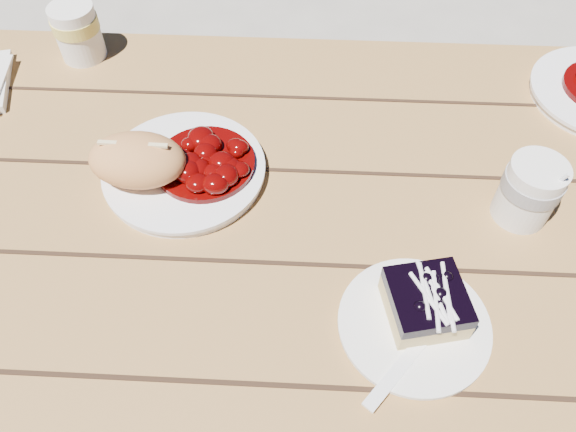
{
  "coord_description": "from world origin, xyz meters",
  "views": [
    {
      "loc": [
        -0.04,
        -0.47,
        1.36
      ],
      "look_at": [
        -0.06,
        -0.05,
        0.81
      ],
      "focal_mm": 35.0,
      "sensor_mm": 36.0,
      "label": 1
    }
  ],
  "objects_px": {
    "picnic_table": "(325,277)",
    "second_cup": "(78,32)",
    "bread_roll": "(138,160)",
    "dessert_plate": "(414,325)",
    "main_plate": "(185,171)",
    "blueberry_cake": "(426,302)",
    "coffee_cup": "(529,191)"
  },
  "relations": [
    {
      "from": "bread_roll",
      "to": "blueberry_cake",
      "type": "distance_m",
      "value": 0.42
    },
    {
      "from": "picnic_table",
      "to": "second_cup",
      "type": "height_order",
      "value": "second_cup"
    },
    {
      "from": "second_cup",
      "to": "picnic_table",
      "type": "bearing_deg",
      "value": -37.78
    },
    {
      "from": "main_plate",
      "to": "dessert_plate",
      "type": "height_order",
      "value": "main_plate"
    },
    {
      "from": "main_plate",
      "to": "blueberry_cake",
      "type": "bearing_deg",
      "value": -33.45
    },
    {
      "from": "main_plate",
      "to": "coffee_cup",
      "type": "height_order",
      "value": "coffee_cup"
    },
    {
      "from": "dessert_plate",
      "to": "blueberry_cake",
      "type": "xyz_separation_m",
      "value": [
        0.01,
        0.02,
        0.03
      ]
    },
    {
      "from": "blueberry_cake",
      "to": "coffee_cup",
      "type": "xyz_separation_m",
      "value": [
        0.15,
        0.16,
        0.01
      ]
    },
    {
      "from": "main_plate",
      "to": "bread_roll",
      "type": "bearing_deg",
      "value": -160.02
    },
    {
      "from": "main_plate",
      "to": "bread_roll",
      "type": "distance_m",
      "value": 0.07
    },
    {
      "from": "picnic_table",
      "to": "second_cup",
      "type": "xyz_separation_m",
      "value": [
        -0.43,
        0.33,
        0.21
      ]
    },
    {
      "from": "picnic_table",
      "to": "second_cup",
      "type": "relative_size",
      "value": 21.44
    },
    {
      "from": "second_cup",
      "to": "dessert_plate",
      "type": "bearing_deg",
      "value": -43.13
    },
    {
      "from": "picnic_table",
      "to": "dessert_plate",
      "type": "xyz_separation_m",
      "value": [
        0.1,
        -0.16,
        0.17
      ]
    },
    {
      "from": "second_cup",
      "to": "blueberry_cake",
      "type": "bearing_deg",
      "value": -41.72
    },
    {
      "from": "coffee_cup",
      "to": "bread_roll",
      "type": "bearing_deg",
      "value": 177.13
    },
    {
      "from": "main_plate",
      "to": "second_cup",
      "type": "xyz_separation_m",
      "value": [
        -0.22,
        0.27,
        0.04
      ]
    },
    {
      "from": "blueberry_cake",
      "to": "second_cup",
      "type": "relative_size",
      "value": 1.09
    },
    {
      "from": "picnic_table",
      "to": "dessert_plate",
      "type": "height_order",
      "value": "dessert_plate"
    },
    {
      "from": "dessert_plate",
      "to": "second_cup",
      "type": "distance_m",
      "value": 0.72
    },
    {
      "from": "picnic_table",
      "to": "dessert_plate",
      "type": "relative_size",
      "value": 11.53
    },
    {
      "from": "blueberry_cake",
      "to": "second_cup",
      "type": "bearing_deg",
      "value": 125.87
    },
    {
      "from": "picnic_table",
      "to": "blueberry_cake",
      "type": "height_order",
      "value": "blueberry_cake"
    },
    {
      "from": "picnic_table",
      "to": "coffee_cup",
      "type": "relative_size",
      "value": 21.44
    },
    {
      "from": "bread_roll",
      "to": "blueberry_cake",
      "type": "height_order",
      "value": "bread_roll"
    },
    {
      "from": "bread_roll",
      "to": "blueberry_cake",
      "type": "bearing_deg",
      "value": -27.01
    },
    {
      "from": "dessert_plate",
      "to": "second_cup",
      "type": "height_order",
      "value": "second_cup"
    },
    {
      "from": "blueberry_cake",
      "to": "coffee_cup",
      "type": "distance_m",
      "value": 0.22
    },
    {
      "from": "bread_roll",
      "to": "dessert_plate",
      "type": "relative_size",
      "value": 0.77
    },
    {
      "from": "blueberry_cake",
      "to": "coffee_cup",
      "type": "relative_size",
      "value": 1.09
    },
    {
      "from": "dessert_plate",
      "to": "coffee_cup",
      "type": "bearing_deg",
      "value": 48.57
    },
    {
      "from": "blueberry_cake",
      "to": "second_cup",
      "type": "height_order",
      "value": "second_cup"
    }
  ]
}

